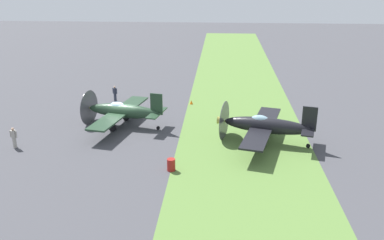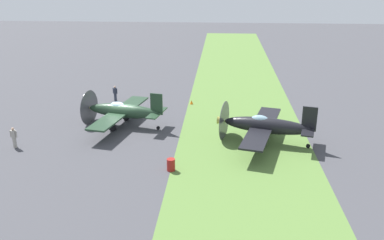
# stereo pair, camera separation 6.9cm
# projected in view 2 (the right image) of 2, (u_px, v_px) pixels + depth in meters

# --- Properties ---
(ground_plane) EXTENTS (160.00, 160.00, 0.00)m
(ground_plane) POSITION_uv_depth(u_px,v_px,m) (123.00, 126.00, 38.90)
(ground_plane) COLOR #424247
(grass_verge) EXTENTS (120.00, 11.00, 0.01)m
(grass_verge) POSITION_uv_depth(u_px,v_px,m) (242.00, 129.00, 38.15)
(grass_verge) COLOR #567A38
(grass_verge) RESTS_ON ground
(airplane_lead) EXTENTS (10.00, 7.98, 3.54)m
(airplane_lead) POSITION_uv_depth(u_px,v_px,m) (122.00, 111.00, 38.30)
(airplane_lead) COLOR #233D28
(airplane_lead) RESTS_ON ground
(airplane_wingman) EXTENTS (10.32, 8.27, 3.66)m
(airplane_wingman) POSITION_uv_depth(u_px,v_px,m) (265.00, 125.00, 34.57)
(airplane_wingman) COLOR black
(airplane_wingman) RESTS_ON ground
(ground_crew_chief) EXTENTS (0.38, 0.62, 1.73)m
(ground_crew_chief) POSITION_uv_depth(u_px,v_px,m) (14.00, 137.00, 33.83)
(ground_crew_chief) COLOR #9E998E
(ground_crew_chief) RESTS_ON ground
(ground_crew_mechanic) EXTENTS (0.38, 0.57, 1.73)m
(ground_crew_mechanic) POSITION_uv_depth(u_px,v_px,m) (115.00, 93.00, 45.76)
(ground_crew_mechanic) COLOR #2D3342
(ground_crew_mechanic) RESTS_ON ground
(fuel_drum) EXTENTS (0.60, 0.60, 0.90)m
(fuel_drum) POSITION_uv_depth(u_px,v_px,m) (171.00, 165.00, 30.09)
(fuel_drum) COLOR maroon
(fuel_drum) RESTS_ON ground
(runway_marker_cone) EXTENTS (0.36, 0.36, 0.44)m
(runway_marker_cone) POSITION_uv_depth(u_px,v_px,m) (191.00, 102.00, 45.00)
(runway_marker_cone) COLOR orange
(runway_marker_cone) RESTS_ON ground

